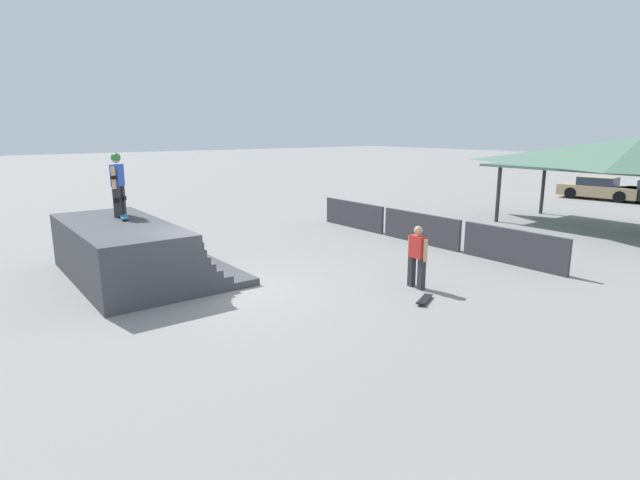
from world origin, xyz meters
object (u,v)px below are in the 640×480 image
at_px(bystander_walking, 417,254).
at_px(parked_car_tan, 599,189).
at_px(skateboard_on_ground, 424,300).
at_px(skater_on_deck, 118,180).
at_px(skateboard_on_deck, 124,217).

distance_m(bystander_walking, parked_car_tan, 21.13).
bearing_deg(skateboard_on_ground, bystander_walking, -154.51).
height_order(bystander_walking, skateboard_on_ground, bystander_walking).
bearing_deg(skater_on_deck, parked_car_tan, 121.90).
height_order(skateboard_on_deck, skateboard_on_ground, skateboard_on_deck).
bearing_deg(bystander_walking, skateboard_on_ground, 145.44).
bearing_deg(skater_on_deck, bystander_walking, 74.88).
bearing_deg(skater_on_deck, skateboard_on_deck, 28.35).
xyz_separation_m(skater_on_deck, skateboard_on_ground, (7.20, 4.61, -2.46)).
xyz_separation_m(skateboard_on_deck, skateboard_on_ground, (6.58, 4.69, -1.50)).
bearing_deg(parked_car_tan, bystander_walking, -85.10).
distance_m(skater_on_deck, parked_car_tan, 25.94).
height_order(skater_on_deck, skateboard_on_deck, skater_on_deck).
bearing_deg(bystander_walking, parked_car_tan, -73.58).
height_order(skater_on_deck, skateboard_on_ground, skater_on_deck).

